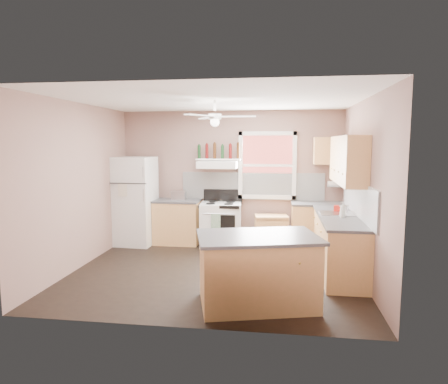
# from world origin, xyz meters

# --- Properties ---
(floor) EXTENTS (4.50, 4.50, 0.00)m
(floor) POSITION_xyz_m (0.00, 0.00, 0.00)
(floor) COLOR black
(floor) RESTS_ON ground
(ceiling) EXTENTS (4.50, 4.50, 0.00)m
(ceiling) POSITION_xyz_m (0.00, 0.00, 2.70)
(ceiling) COLOR white
(ceiling) RESTS_ON ground
(wall_back) EXTENTS (4.50, 0.05, 2.70)m
(wall_back) POSITION_xyz_m (0.00, 2.02, 1.35)
(wall_back) COLOR #87665C
(wall_back) RESTS_ON ground
(wall_right) EXTENTS (0.05, 4.00, 2.70)m
(wall_right) POSITION_xyz_m (2.27, 0.00, 1.35)
(wall_right) COLOR #87665C
(wall_right) RESTS_ON ground
(wall_left) EXTENTS (0.05, 4.00, 2.70)m
(wall_left) POSITION_xyz_m (-2.27, 0.00, 1.35)
(wall_left) COLOR #87665C
(wall_left) RESTS_ON ground
(backsplash_back) EXTENTS (2.90, 0.03, 0.55)m
(backsplash_back) POSITION_xyz_m (0.45, 1.99, 1.18)
(backsplash_back) COLOR white
(backsplash_back) RESTS_ON wall_back
(backsplash_right) EXTENTS (0.03, 2.60, 0.55)m
(backsplash_right) POSITION_xyz_m (2.23, 0.30, 1.18)
(backsplash_right) COLOR white
(backsplash_right) RESTS_ON wall_right
(window_view) EXTENTS (1.00, 0.02, 1.20)m
(window_view) POSITION_xyz_m (0.75, 1.98, 1.60)
(window_view) COLOR maroon
(window_view) RESTS_ON wall_back
(window_frame) EXTENTS (1.16, 0.07, 1.36)m
(window_frame) POSITION_xyz_m (0.75, 1.96, 1.60)
(window_frame) COLOR white
(window_frame) RESTS_ON wall_back
(refrigerator) EXTENTS (0.79, 0.77, 1.77)m
(refrigerator) POSITION_xyz_m (-1.89, 1.52, 0.89)
(refrigerator) COLOR white
(refrigerator) RESTS_ON floor
(base_cabinet_left) EXTENTS (0.90, 0.60, 0.86)m
(base_cabinet_left) POSITION_xyz_m (-1.06, 1.70, 0.43)
(base_cabinet_left) COLOR tan
(base_cabinet_left) RESTS_ON floor
(counter_left) EXTENTS (0.92, 0.62, 0.04)m
(counter_left) POSITION_xyz_m (-1.06, 1.70, 0.88)
(counter_left) COLOR #3E3E40
(counter_left) RESTS_ON base_cabinet_left
(toaster) EXTENTS (0.29, 0.18, 0.18)m
(toaster) POSITION_xyz_m (-1.04, 1.72, 0.99)
(toaster) COLOR silver
(toaster) RESTS_ON counter_left
(stove) EXTENTS (0.85, 0.71, 0.86)m
(stove) POSITION_xyz_m (-0.15, 1.64, 0.43)
(stove) COLOR white
(stove) RESTS_ON floor
(range_hood) EXTENTS (0.78, 0.50, 0.14)m
(range_hood) POSITION_xyz_m (-0.23, 1.75, 1.62)
(range_hood) COLOR white
(range_hood) RESTS_ON wall_back
(bottle_shelf) EXTENTS (0.90, 0.26, 0.03)m
(bottle_shelf) POSITION_xyz_m (-0.23, 1.87, 1.72)
(bottle_shelf) COLOR white
(bottle_shelf) RESTS_ON range_hood
(cart) EXTENTS (0.68, 0.50, 0.64)m
(cart) POSITION_xyz_m (0.85, 1.65, 0.32)
(cart) COLOR tan
(cart) RESTS_ON floor
(base_cabinet_corner) EXTENTS (1.00, 0.60, 0.86)m
(base_cabinet_corner) POSITION_xyz_m (1.75, 1.70, 0.43)
(base_cabinet_corner) COLOR tan
(base_cabinet_corner) RESTS_ON floor
(base_cabinet_right) EXTENTS (0.60, 2.20, 0.86)m
(base_cabinet_right) POSITION_xyz_m (1.95, 0.30, 0.43)
(base_cabinet_right) COLOR tan
(base_cabinet_right) RESTS_ON floor
(counter_corner) EXTENTS (1.02, 0.62, 0.04)m
(counter_corner) POSITION_xyz_m (1.75, 1.70, 0.88)
(counter_corner) COLOR #3E3E40
(counter_corner) RESTS_ON base_cabinet_corner
(counter_right) EXTENTS (0.62, 2.22, 0.04)m
(counter_right) POSITION_xyz_m (1.94, 0.30, 0.88)
(counter_right) COLOR #3E3E40
(counter_right) RESTS_ON base_cabinet_right
(sink) EXTENTS (0.55, 0.45, 0.03)m
(sink) POSITION_xyz_m (1.94, 0.50, 0.90)
(sink) COLOR silver
(sink) RESTS_ON counter_right
(faucet) EXTENTS (0.03, 0.03, 0.14)m
(faucet) POSITION_xyz_m (2.10, 0.50, 0.97)
(faucet) COLOR silver
(faucet) RESTS_ON sink
(upper_cabinet_right) EXTENTS (0.33, 1.80, 0.76)m
(upper_cabinet_right) POSITION_xyz_m (2.08, 0.50, 1.78)
(upper_cabinet_right) COLOR tan
(upper_cabinet_right) RESTS_ON wall_right
(upper_cabinet_corner) EXTENTS (0.60, 0.33, 0.52)m
(upper_cabinet_corner) POSITION_xyz_m (1.95, 1.83, 1.90)
(upper_cabinet_corner) COLOR tan
(upper_cabinet_corner) RESTS_ON wall_back
(paper_towel) EXTENTS (0.26, 0.12, 0.12)m
(paper_towel) POSITION_xyz_m (2.07, 1.86, 1.25)
(paper_towel) COLOR white
(paper_towel) RESTS_ON wall_back
(island) EXTENTS (1.59, 1.22, 0.86)m
(island) POSITION_xyz_m (0.74, -1.23, 0.43)
(island) COLOR tan
(island) RESTS_ON floor
(island_top) EXTENTS (1.69, 1.32, 0.04)m
(island_top) POSITION_xyz_m (0.74, -1.23, 0.88)
(island_top) COLOR #3E3E40
(island_top) RESTS_ON island
(ceiling_fan_hub) EXTENTS (0.20, 0.20, 0.08)m
(ceiling_fan_hub) POSITION_xyz_m (0.00, 0.00, 2.45)
(ceiling_fan_hub) COLOR white
(ceiling_fan_hub) RESTS_ON ceiling
(soap_bottle) EXTENTS (0.13, 0.13, 0.24)m
(soap_bottle) POSITION_xyz_m (1.98, 0.16, 1.02)
(soap_bottle) COLOR silver
(soap_bottle) RESTS_ON counter_right
(red_caddy) EXTENTS (0.20, 0.15, 0.10)m
(red_caddy) POSITION_xyz_m (2.01, 0.72, 0.95)
(red_caddy) COLOR red
(red_caddy) RESTS_ON counter_right
(wine_bottles) EXTENTS (0.86, 0.06, 0.31)m
(wine_bottles) POSITION_xyz_m (-0.22, 1.87, 1.88)
(wine_bottles) COLOR #143819
(wine_bottles) RESTS_ON bottle_shelf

